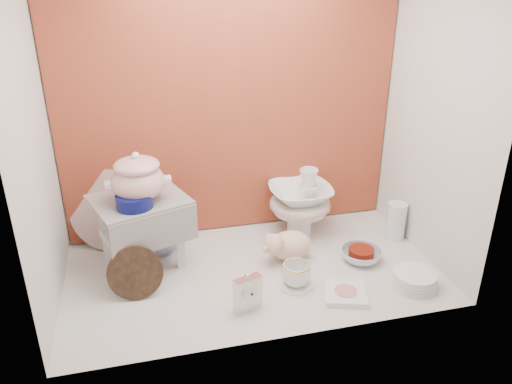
{
  "coord_description": "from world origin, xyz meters",
  "views": [
    {
      "loc": [
        -0.49,
        -2.04,
        1.38
      ],
      "look_at": [
        0.02,
        0.02,
        0.42
      ],
      "focal_mm": 35.35,
      "sensor_mm": 36.0,
      "label": 1
    }
  ],
  "objects_px": {
    "mantel_clock": "(248,292)",
    "porcelain_tower": "(300,202)",
    "soup_tureen": "(138,177)",
    "gold_rim_teacup": "(296,274)",
    "blue_white_vase": "(155,228)",
    "step_stool": "(142,232)",
    "crystal_bowl": "(361,255)",
    "dinner_plate_stack": "(414,280)",
    "floral_platter": "(108,211)",
    "plush_pig": "(290,245)"
  },
  "relations": [
    {
      "from": "mantel_clock",
      "to": "crystal_bowl",
      "type": "relative_size",
      "value": 0.9
    },
    {
      "from": "step_stool",
      "to": "dinner_plate_stack",
      "type": "bearing_deg",
      "value": -41.86
    },
    {
      "from": "floral_platter",
      "to": "dinner_plate_stack",
      "type": "distance_m",
      "value": 1.57
    },
    {
      "from": "porcelain_tower",
      "to": "floral_platter",
      "type": "bearing_deg",
      "value": 174.16
    },
    {
      "from": "step_stool",
      "to": "mantel_clock",
      "type": "relative_size",
      "value": 2.31
    },
    {
      "from": "step_stool",
      "to": "crystal_bowl",
      "type": "xyz_separation_m",
      "value": [
        1.07,
        -0.24,
        -0.15
      ]
    },
    {
      "from": "floral_platter",
      "to": "plush_pig",
      "type": "distance_m",
      "value": 0.96
    },
    {
      "from": "blue_white_vase",
      "to": "mantel_clock",
      "type": "xyz_separation_m",
      "value": [
        0.36,
        -0.6,
        -0.05
      ]
    },
    {
      "from": "plush_pig",
      "to": "gold_rim_teacup",
      "type": "height_order",
      "value": "plush_pig"
    },
    {
      "from": "soup_tureen",
      "to": "dinner_plate_stack",
      "type": "height_order",
      "value": "soup_tureen"
    },
    {
      "from": "mantel_clock",
      "to": "dinner_plate_stack",
      "type": "height_order",
      "value": "mantel_clock"
    },
    {
      "from": "blue_white_vase",
      "to": "plush_pig",
      "type": "height_order",
      "value": "blue_white_vase"
    },
    {
      "from": "gold_rim_teacup",
      "to": "blue_white_vase",
      "type": "bearing_deg",
      "value": 141.62
    },
    {
      "from": "blue_white_vase",
      "to": "plush_pig",
      "type": "xyz_separation_m",
      "value": [
        0.66,
        -0.25,
        -0.05
      ]
    },
    {
      "from": "mantel_clock",
      "to": "gold_rim_teacup",
      "type": "height_order",
      "value": "mantel_clock"
    },
    {
      "from": "blue_white_vase",
      "to": "gold_rim_teacup",
      "type": "xyz_separation_m",
      "value": [
        0.61,
        -0.49,
        -0.07
      ]
    },
    {
      "from": "porcelain_tower",
      "to": "dinner_plate_stack",
      "type": "bearing_deg",
      "value": -60.14
    },
    {
      "from": "soup_tureen",
      "to": "porcelain_tower",
      "type": "relative_size",
      "value": 0.74
    },
    {
      "from": "floral_platter",
      "to": "gold_rim_teacup",
      "type": "distance_m",
      "value": 1.04
    },
    {
      "from": "mantel_clock",
      "to": "dinner_plate_stack",
      "type": "relative_size",
      "value": 0.85
    },
    {
      "from": "blue_white_vase",
      "to": "gold_rim_teacup",
      "type": "relative_size",
      "value": 1.99
    },
    {
      "from": "crystal_bowl",
      "to": "mantel_clock",
      "type": "bearing_deg",
      "value": -159.05
    },
    {
      "from": "blue_white_vase",
      "to": "gold_rim_teacup",
      "type": "bearing_deg",
      "value": -38.38
    },
    {
      "from": "floral_platter",
      "to": "mantel_clock",
      "type": "relative_size",
      "value": 2.36
    },
    {
      "from": "dinner_plate_stack",
      "to": "mantel_clock",
      "type": "bearing_deg",
      "value": 178.61
    },
    {
      "from": "plush_pig",
      "to": "soup_tureen",
      "type": "bearing_deg",
      "value": 175.2
    },
    {
      "from": "floral_platter",
      "to": "gold_rim_teacup",
      "type": "xyz_separation_m",
      "value": [
        0.84,
        -0.59,
        -0.15
      ]
    },
    {
      "from": "step_stool",
      "to": "crystal_bowl",
      "type": "bearing_deg",
      "value": -31.79
    },
    {
      "from": "mantel_clock",
      "to": "porcelain_tower",
      "type": "height_order",
      "value": "porcelain_tower"
    },
    {
      "from": "soup_tureen",
      "to": "step_stool",
      "type": "bearing_deg",
      "value": 101.44
    },
    {
      "from": "mantel_clock",
      "to": "step_stool",
      "type": "bearing_deg",
      "value": 112.44
    },
    {
      "from": "floral_platter",
      "to": "plush_pig",
      "type": "relative_size",
      "value": 1.55
    },
    {
      "from": "step_stool",
      "to": "floral_platter",
      "type": "height_order",
      "value": "floral_platter"
    },
    {
      "from": "crystal_bowl",
      "to": "blue_white_vase",
      "type": "bearing_deg",
      "value": 160.57
    },
    {
      "from": "dinner_plate_stack",
      "to": "porcelain_tower",
      "type": "bearing_deg",
      "value": 119.86
    },
    {
      "from": "soup_tureen",
      "to": "dinner_plate_stack",
      "type": "bearing_deg",
      "value": -21.29
    },
    {
      "from": "mantel_clock",
      "to": "gold_rim_teacup",
      "type": "distance_m",
      "value": 0.28
    },
    {
      "from": "dinner_plate_stack",
      "to": "floral_platter",
      "type": "bearing_deg",
      "value": 152.09
    },
    {
      "from": "crystal_bowl",
      "to": "plush_pig",
      "type": "bearing_deg",
      "value": 163.03
    },
    {
      "from": "gold_rim_teacup",
      "to": "porcelain_tower",
      "type": "distance_m",
      "value": 0.54
    },
    {
      "from": "step_stool",
      "to": "mantel_clock",
      "type": "xyz_separation_m",
      "value": [
        0.42,
        -0.49,
        -0.09
      ]
    },
    {
      "from": "step_stool",
      "to": "porcelain_tower",
      "type": "xyz_separation_m",
      "value": [
        0.86,
        0.12,
        0.01
      ]
    },
    {
      "from": "step_stool",
      "to": "blue_white_vase",
      "type": "distance_m",
      "value": 0.14
    },
    {
      "from": "floral_platter",
      "to": "crystal_bowl",
      "type": "bearing_deg",
      "value": -20.55
    },
    {
      "from": "soup_tureen",
      "to": "mantel_clock",
      "type": "bearing_deg",
      "value": -47.59
    },
    {
      "from": "floral_platter",
      "to": "porcelain_tower",
      "type": "bearing_deg",
      "value": -5.84
    },
    {
      "from": "soup_tureen",
      "to": "gold_rim_teacup",
      "type": "bearing_deg",
      "value": -26.5
    },
    {
      "from": "crystal_bowl",
      "to": "porcelain_tower",
      "type": "xyz_separation_m",
      "value": [
        -0.21,
        0.36,
        0.16
      ]
    },
    {
      "from": "dinner_plate_stack",
      "to": "gold_rim_teacup",
      "type": "bearing_deg",
      "value": 165.76
    },
    {
      "from": "dinner_plate_stack",
      "to": "porcelain_tower",
      "type": "distance_m",
      "value": 0.74
    }
  ]
}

